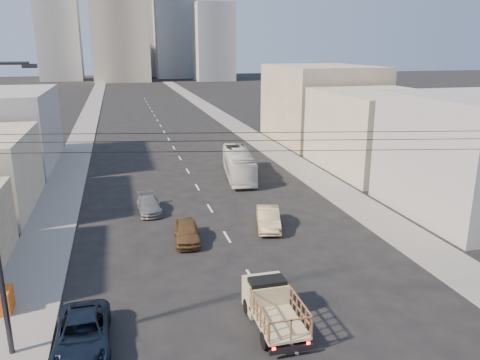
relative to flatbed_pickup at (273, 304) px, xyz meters
name	(u,v)px	position (x,y,z in m)	size (l,w,h in m)	color
sidewalk_left	(88,121)	(-11.42, 66.64, -1.03)	(3.50, 180.00, 0.12)	gray
sidewalk_right	(220,116)	(12.08, 66.64, -1.03)	(3.50, 180.00, 0.12)	gray
lane_dashes	(166,135)	(0.33, 49.64, -1.09)	(0.15, 104.00, 0.01)	silver
flatbed_pickup	(273,304)	(0.00, 0.00, 0.00)	(1.95, 4.41, 1.90)	tan
navy_pickup	(83,334)	(-8.31, 0.38, -0.41)	(2.27, 4.92, 1.37)	black
city_bus	(239,164)	(4.83, 24.95, 0.26)	(2.28, 9.74, 2.71)	silver
sedan_brown	(187,232)	(-2.39, 10.55, -0.42)	(1.60, 3.97, 1.35)	brown
sedan_tan	(268,218)	(3.54, 11.53, -0.38)	(1.50, 4.31, 1.42)	tan
sedan_grey	(149,205)	(-4.40, 16.99, -0.50)	(1.65, 4.07, 1.18)	slate
overhead_wires	(301,141)	(0.33, -1.86, 7.87)	(23.01, 5.02, 0.72)	black
bldg_right_near	(474,156)	(19.33, 10.64, 3.41)	(10.00, 12.00, 9.00)	gray
bldg_right_mid	(380,131)	(19.83, 24.64, 2.91)	(11.00, 14.00, 8.00)	#ABA189
bldg_right_far	(321,104)	(20.33, 40.64, 3.91)	(12.00, 16.00, 10.00)	gray
midrise_ne	(174,27)	(18.33, 181.64, 18.91)	(16.00, 16.00, 40.00)	gray
midrise_nw	(59,34)	(-25.67, 176.64, 15.91)	(15.00, 15.00, 34.00)	gray
midrise_back	(142,23)	(6.33, 196.64, 20.91)	(18.00, 18.00, 44.00)	gray
midrise_east	(214,42)	(30.33, 161.64, 12.91)	(14.00, 14.00, 28.00)	gray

